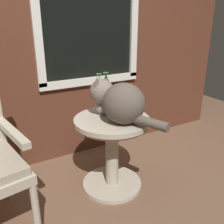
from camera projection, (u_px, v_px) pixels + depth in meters
The scene contains 5 objects.
ground_plane at pixel (100, 212), 1.75m from camera, with size 6.00×6.00×0.00m, color brown.
back_wall at pixel (49, 18), 2.04m from camera, with size 4.00×0.07×2.60m.
wicker_side_table at pixel (112, 142), 1.91m from camera, with size 0.57×0.57×0.59m.
cat at pixel (120, 101), 1.73m from camera, with size 0.38×0.62×0.31m.
pewter_vase_with_ivy at pixel (103, 103), 1.89m from camera, with size 0.11×0.11×0.33m.
Camera 1 is at (-0.62, -1.26, 1.28)m, focal length 39.72 mm.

